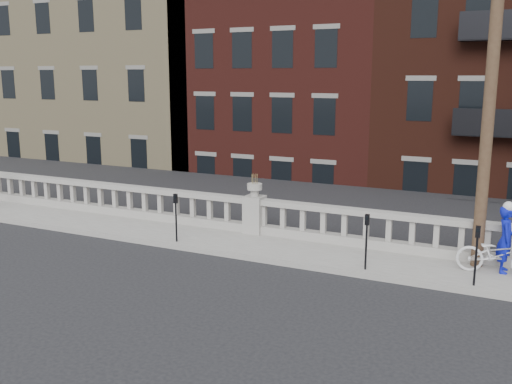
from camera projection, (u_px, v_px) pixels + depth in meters
ground at (182, 279)px, 13.43m from camera, size 120.00×120.00×0.00m
sidewalk at (240, 243)px, 16.06m from camera, size 32.00×2.20×0.15m
balustrade at (255, 216)px, 16.79m from camera, size 28.00×0.34×1.03m
planter_pedestal at (255, 210)px, 16.75m from camera, size 0.55×0.55×1.76m
lower_level at (407, 112)px, 33.00m from camera, size 80.00×44.00×20.80m
utility_pole at (494, 52)px, 12.92m from camera, size 1.60×0.28×10.00m
parking_meter_a at (176, 212)px, 15.79m from camera, size 0.10×0.09×1.36m
parking_meter_b at (367, 235)px, 13.50m from camera, size 0.10×0.09×1.36m
parking_meter_c at (477, 249)px, 12.46m from camera, size 0.10×0.09×1.36m
bicycle at (498, 254)px, 13.26m from camera, size 1.87×0.78×0.96m
cyclist at (506, 239)px, 13.34m from camera, size 0.42×0.61×1.60m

